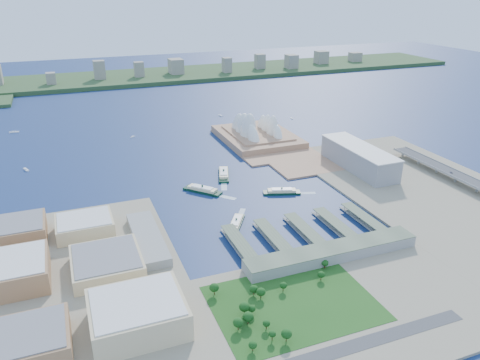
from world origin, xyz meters
name	(u,v)px	position (x,y,z in m)	size (l,w,h in m)	color
ground	(268,210)	(0.00, 0.00, 0.00)	(3000.00, 3000.00, 0.00)	#0F2348
west_land	(74,297)	(-250.00, -105.00, 1.50)	(220.00, 390.00, 3.00)	gray
south_land	(360,302)	(0.00, -210.00, 1.50)	(720.00, 180.00, 3.00)	gray
east_land	(438,196)	(240.00, -50.00, 1.50)	(240.00, 500.00, 3.00)	gray
peninsula	(263,142)	(107.50, 260.00, 1.50)	(135.00, 220.00, 3.00)	#A27658
far_shore	(138,77)	(0.00, 980.00, 6.00)	(2200.00, 260.00, 12.00)	#2D4926
opera_house	(258,124)	(105.00, 280.00, 32.00)	(134.00, 180.00, 58.00)	white
toaster_building	(359,158)	(195.00, 80.00, 20.50)	(45.00, 155.00, 35.00)	gray
expressway	(477,188)	(300.00, -60.00, 8.93)	(26.00, 340.00, 11.85)	gray
west_buildings	(70,265)	(-250.00, -70.00, 16.50)	(200.00, 280.00, 27.00)	#956E4A
ferry_wharves	(304,231)	(14.00, -75.00, 4.65)	(184.00, 90.00, 9.30)	#485741
terminal_building	(332,253)	(15.00, -135.00, 9.00)	(200.00, 28.00, 12.00)	gray
park	(294,296)	(-60.00, -190.00, 11.00)	(150.00, 110.00, 16.00)	#194714
far_skyline	(138,67)	(0.00, 960.00, 39.50)	(1900.00, 140.00, 55.00)	gray
ferry_a	(202,189)	(-63.57, 87.53, 5.48)	(14.77, 58.01, 10.97)	black
ferry_b	(224,173)	(-14.90, 133.83, 5.66)	(15.24, 59.87, 11.32)	black
ferry_c	(236,222)	(-53.52, -23.39, 4.80)	(12.92, 50.74, 9.59)	black
ferry_d	(282,190)	(40.40, 41.15, 5.01)	(13.48, 52.95, 10.01)	black
boat_a	(26,169)	(-303.39, 271.83, 1.55)	(4.01, 16.04, 3.09)	white
boat_b	(133,137)	(-115.00, 384.62, 1.30)	(3.38, 9.66, 2.61)	white
boat_c	(292,118)	(236.20, 392.48, 1.17)	(3.02, 10.37, 2.33)	white
boat_d	(14,132)	(-332.12, 502.77, 1.54)	(3.98, 18.20, 3.07)	white
boat_e	(220,116)	(95.96, 470.77, 1.47)	(3.81, 11.98, 2.94)	white
car_c	(451,173)	(296.00, -13.30, 15.56)	(1.99, 4.90, 1.42)	slate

